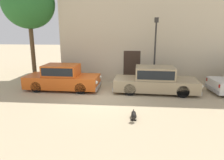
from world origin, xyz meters
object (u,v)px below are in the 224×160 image
(parked_sedan_nearest, at_px, (62,77))
(street_lamp, at_px, (155,44))
(parked_sedan_second, at_px, (155,80))
(stray_dog_spotted, at_px, (134,115))
(acacia_tree_left, at_px, (28,4))

(parked_sedan_nearest, height_order, street_lamp, street_lamp)
(parked_sedan_nearest, xyz_separation_m, street_lamp, (5.39, 1.11, 1.88))
(parked_sedan_second, bearing_deg, stray_dog_spotted, -105.84)
(street_lamp, bearing_deg, parked_sedan_second, -92.90)
(parked_sedan_nearest, xyz_separation_m, stray_dog_spotted, (4.10, -3.74, -0.58))
(street_lamp, relative_size, acacia_tree_left, 0.61)
(street_lamp, bearing_deg, parked_sedan_nearest, -168.32)
(parked_sedan_nearest, distance_m, stray_dog_spotted, 5.59)
(parked_sedan_second, xyz_separation_m, stray_dog_spotted, (-1.23, -3.65, -0.56))
(acacia_tree_left, bearing_deg, parked_sedan_second, -16.42)
(street_lamp, height_order, acacia_tree_left, acacia_tree_left)
(parked_sedan_nearest, bearing_deg, street_lamp, 13.11)
(stray_dog_spotted, height_order, acacia_tree_left, acacia_tree_left)
(parked_sedan_nearest, height_order, acacia_tree_left, acacia_tree_left)
(parked_sedan_nearest, relative_size, acacia_tree_left, 0.65)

